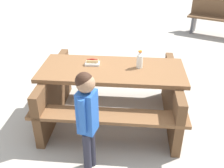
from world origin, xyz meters
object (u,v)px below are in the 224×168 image
Objects in this scene: soda_bottle at (140,60)px; child_in_coat at (87,112)px; hotdog_tray at (92,62)px; park_bench_near at (220,17)px; picnic_table at (112,89)px.

child_in_coat reaches higher than soda_bottle.
park_bench_near reaches higher than hotdog_tray.
hotdog_tray is 0.17× the size of child_in_coat.
hotdog_tray is at bearing 59.71° from park_bench_near.
soda_bottle is 1.16× the size of hotdog_tray.
park_bench_near is (-1.67, -3.85, -0.40)m from soda_bottle.
picnic_table is 10.02× the size of hotdog_tray.
child_in_coat is at bearing 68.95° from soda_bottle.
picnic_table is 8.63× the size of soda_bottle.
picnic_table is 0.43m from hotdog_tray.
child_in_coat is at bearing 101.36° from hotdog_tray.
park_bench_near is at bearing -116.92° from picnic_table.
hotdog_tray is at bearing 2.76° from soda_bottle.
soda_bottle reaches higher than hotdog_tray.
soda_bottle is 1.11m from child_in_coat.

